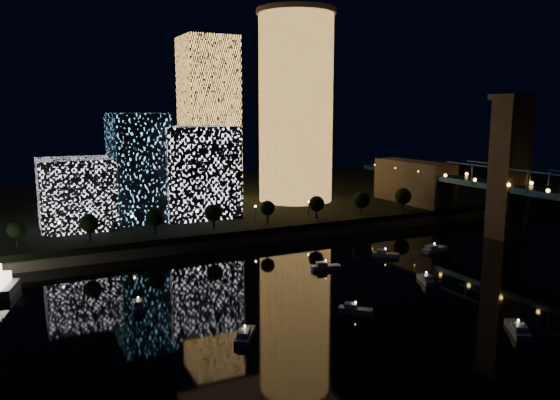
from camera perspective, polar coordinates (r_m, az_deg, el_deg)
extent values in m
plane|color=black|center=(130.51, 19.82, -11.17)|extent=(520.00, 520.00, 0.00)
cube|color=black|center=(263.10, -5.95, 0.12)|extent=(420.00, 160.00, 5.00)
cube|color=#6B5E4C|center=(193.30, 2.14, -3.51)|extent=(420.00, 6.00, 3.00)
cylinder|color=#FFAF51|center=(239.49, 1.66, 9.42)|extent=(32.00, 32.00, 79.54)
cylinder|color=#6B5E4C|center=(242.97, 1.71, 19.08)|extent=(34.00, 34.00, 2.00)
cube|color=#FFAF51|center=(241.53, -7.44, 8.26)|extent=(22.13, 22.13, 70.43)
cube|color=white|center=(206.73, -8.68, 2.96)|extent=(27.40, 23.19, 33.72)
cube|color=#5DC8FF|center=(205.34, -14.55, 3.40)|extent=(19.28, 25.07, 38.56)
cube|color=white|center=(196.21, -20.52, 0.65)|extent=(23.67, 21.52, 23.67)
cube|color=#6B5E4C|center=(205.48, 22.84, 2.89)|extent=(11.00, 9.00, 48.00)
cube|color=#6B5E4C|center=(204.50, 23.29, 9.86)|extent=(13.00, 11.00, 2.00)
cube|color=#6B5E4C|center=(242.42, 13.74, 1.26)|extent=(12.00, 40.00, 23.00)
cube|color=navy|center=(193.03, 24.93, 1.63)|extent=(0.50, 0.50, 7.00)
cube|color=navy|center=(208.77, 19.83, 2.47)|extent=(0.50, 0.50, 7.00)
sphere|color=#FFA638|center=(198.57, 22.80, 1.47)|extent=(1.20, 1.20, 1.20)
sphere|color=#FFA638|center=(230.31, 14.36, 2.90)|extent=(1.20, 1.20, 1.20)
cube|color=silver|center=(156.17, 4.81, -7.01)|extent=(8.62, 4.59, 1.20)
cube|color=silver|center=(155.53, 4.38, -6.66)|extent=(3.32, 2.78, 1.00)
sphere|color=white|center=(155.62, 4.82, -6.31)|extent=(0.36, 0.36, 0.36)
cube|color=silver|center=(123.46, 23.59, -12.31)|extent=(7.73, 9.43, 1.20)
cube|color=silver|center=(121.82, 23.80, -12.06)|extent=(3.85, 4.08, 1.00)
sphere|color=white|center=(122.76, 23.65, -11.44)|extent=(0.36, 0.36, 0.36)
cube|color=silver|center=(171.76, 10.96, -5.63)|extent=(7.39, 7.43, 1.20)
cube|color=silver|center=(171.65, 10.57, -5.25)|extent=(3.42, 3.43, 1.00)
sphere|color=white|center=(171.26, 10.98, -4.99)|extent=(0.36, 0.36, 0.36)
cube|color=silver|center=(124.64, 7.89, -11.38)|extent=(7.03, 6.96, 1.20)
cube|color=silver|center=(124.44, 7.39, -10.86)|extent=(3.24, 3.23, 1.00)
sphere|color=white|center=(123.95, 7.91, -10.51)|extent=(0.36, 0.36, 0.36)
cube|color=silver|center=(181.71, 15.82, -4.99)|extent=(10.20, 4.85, 1.20)
cube|color=silver|center=(180.31, 15.54, -4.73)|extent=(3.83, 3.12, 1.00)
sphere|color=white|center=(181.23, 15.84, -4.38)|extent=(0.36, 0.36, 0.36)
cube|color=silver|center=(149.63, 15.00, -8.05)|extent=(5.42, 8.29, 1.20)
cube|color=silver|center=(148.23, 15.16, -7.77)|extent=(2.98, 3.36, 1.00)
sphere|color=white|center=(149.05, 15.03, -7.31)|extent=(0.36, 0.36, 0.36)
cube|color=silver|center=(130.36, -14.58, -10.65)|extent=(3.44, 7.60, 1.20)
cube|color=silver|center=(128.95, -14.57, -10.36)|extent=(2.27, 2.82, 1.00)
sphere|color=white|center=(129.70, -14.62, -9.82)|extent=(0.36, 0.36, 0.36)
cube|color=silver|center=(110.97, -3.68, -13.99)|extent=(7.00, 8.51, 1.20)
cube|color=silver|center=(109.40, -3.82, -13.72)|extent=(3.49, 3.69, 1.00)
sphere|color=white|center=(110.20, -3.69, -13.03)|extent=(0.36, 0.36, 0.36)
cylinder|color=black|center=(175.83, -25.75, -3.91)|extent=(0.70, 0.70, 4.00)
sphere|color=black|center=(175.12, -25.83, -2.80)|extent=(5.22, 5.22, 5.22)
cylinder|color=black|center=(176.92, -19.26, -3.42)|extent=(0.70, 0.70, 4.00)
sphere|color=black|center=(176.21, -19.32, -2.31)|extent=(5.54, 5.54, 5.54)
cylinder|color=black|center=(180.24, -12.94, -2.90)|extent=(0.70, 0.70, 4.00)
sphere|color=black|center=(179.54, -12.98, -1.81)|extent=(5.72, 5.72, 5.72)
cylinder|color=black|center=(185.66, -6.93, -2.37)|extent=(0.70, 0.70, 4.00)
sphere|color=black|center=(184.98, -6.95, -1.31)|extent=(5.64, 5.64, 5.64)
cylinder|color=black|center=(193.01, -1.32, -1.85)|extent=(0.70, 0.70, 4.00)
sphere|color=black|center=(192.36, -1.32, -0.83)|extent=(5.21, 5.21, 5.21)
cylinder|color=black|center=(202.09, 3.84, -1.36)|extent=(0.70, 0.70, 4.00)
sphere|color=black|center=(201.46, 3.85, -0.39)|extent=(5.77, 5.77, 5.77)
cylinder|color=black|center=(212.66, 8.51, -0.91)|extent=(0.70, 0.70, 4.00)
sphere|color=black|center=(212.07, 8.53, 0.02)|extent=(6.39, 6.39, 6.39)
cylinder|color=black|center=(224.52, 12.71, -0.49)|extent=(0.70, 0.70, 4.00)
sphere|color=black|center=(223.96, 12.74, 0.39)|extent=(6.56, 6.56, 6.56)
cylinder|color=black|center=(181.96, -22.01, -3.08)|extent=(0.24, 0.24, 5.00)
sphere|color=#FFCC7F|center=(181.41, -22.06, -2.21)|extent=(0.70, 0.70, 0.70)
cylinder|color=black|center=(184.68, -15.19, -2.54)|extent=(0.24, 0.24, 5.00)
sphere|color=#FFCC7F|center=(184.14, -15.23, -1.69)|extent=(0.70, 0.70, 0.70)
cylinder|color=black|center=(189.92, -8.67, -1.99)|extent=(0.24, 0.24, 5.00)
sphere|color=#FFCC7F|center=(189.39, -8.69, -1.16)|extent=(0.70, 0.70, 0.70)
cylinder|color=black|center=(197.48, -2.58, -1.46)|extent=(0.24, 0.24, 5.00)
sphere|color=#FFCC7F|center=(196.98, -2.58, -0.66)|extent=(0.70, 0.70, 0.70)
cylinder|color=black|center=(207.12, 3.01, -0.95)|extent=(0.24, 0.24, 5.00)
sphere|color=#FFCC7F|center=(206.64, 3.01, -0.19)|extent=(0.70, 0.70, 0.70)
cylinder|color=black|center=(218.55, 8.05, -0.49)|extent=(0.24, 0.24, 5.00)
sphere|color=#FFCC7F|center=(218.10, 8.07, 0.24)|extent=(0.70, 0.70, 0.70)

